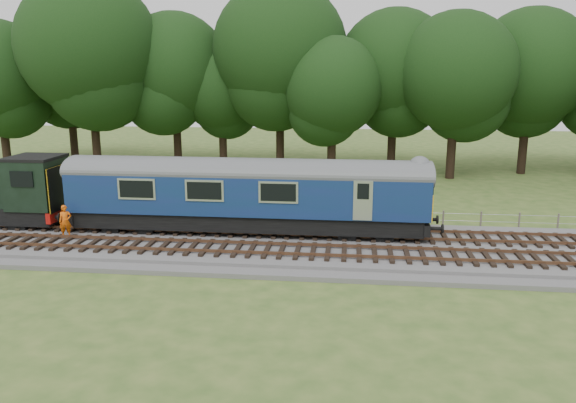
# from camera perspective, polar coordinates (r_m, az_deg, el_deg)

# --- Properties ---
(ground) EXTENTS (120.00, 120.00, 0.00)m
(ground) POSITION_cam_1_polar(r_m,az_deg,el_deg) (27.18, 4.24, -4.89)
(ground) COLOR #365620
(ground) RESTS_ON ground
(ballast) EXTENTS (70.00, 7.00, 0.35)m
(ballast) POSITION_cam_1_polar(r_m,az_deg,el_deg) (27.13, 4.25, -4.54)
(ballast) COLOR #4C4C4F
(ballast) RESTS_ON ground
(track_north) EXTENTS (67.20, 2.40, 0.21)m
(track_north) POSITION_cam_1_polar(r_m,az_deg,el_deg) (28.40, 4.37, -3.23)
(track_north) COLOR black
(track_north) RESTS_ON ballast
(track_south) EXTENTS (67.20, 2.40, 0.21)m
(track_south) POSITION_cam_1_polar(r_m,az_deg,el_deg) (25.53, 4.11, -5.10)
(track_south) COLOR black
(track_south) RESTS_ON ballast
(fence) EXTENTS (64.00, 0.12, 1.00)m
(fence) POSITION_cam_1_polar(r_m,az_deg,el_deg) (31.50, 4.57, -2.39)
(fence) COLOR #6B6054
(fence) RESTS_ON ground
(tree_line) EXTENTS (70.00, 8.00, 18.00)m
(tree_line) POSITION_cam_1_polar(r_m,az_deg,el_deg) (48.59, 5.30, 3.05)
(tree_line) COLOR black
(tree_line) RESTS_ON ground
(dmu_railcar) EXTENTS (18.05, 2.86, 3.88)m
(dmu_railcar) POSITION_cam_1_polar(r_m,az_deg,el_deg) (28.33, -4.21, 1.30)
(dmu_railcar) COLOR black
(dmu_railcar) RESTS_ON ground
(worker) EXTENTS (0.70, 0.61, 1.63)m
(worker) POSITION_cam_1_polar(r_m,az_deg,el_deg) (29.76, -21.68, -1.88)
(worker) COLOR #E2590B
(worker) RESTS_ON ballast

